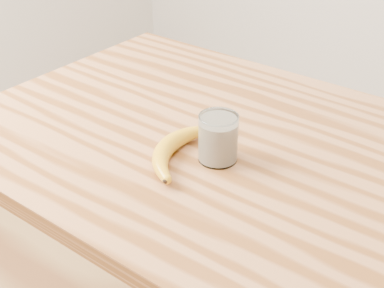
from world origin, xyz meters
The scene contains 3 objects.
table centered at (0.00, 0.00, 0.77)m, with size 1.20×0.80×0.90m.
smoothie_glass centered at (0.01, -0.07, 0.95)m, with size 0.08×0.08×0.10m.
banana centered at (-0.09, -0.12, 0.92)m, with size 0.11×0.30×0.04m, color #C68915, non-canonical shape.
Camera 1 is at (0.51, -0.81, 1.48)m, focal length 50.00 mm.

